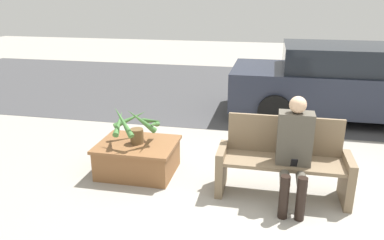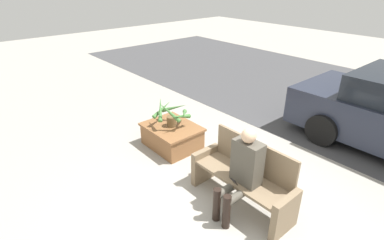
{
  "view_description": "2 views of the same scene",
  "coord_description": "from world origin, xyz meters",
  "px_view_note": "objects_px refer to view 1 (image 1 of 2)",
  "views": [
    {
      "loc": [
        -0.23,
        -3.85,
        2.29
      ],
      "look_at": [
        -1.16,
        0.57,
        0.75
      ],
      "focal_mm": 35.0,
      "sensor_mm": 36.0,
      "label": 1
    },
    {
      "loc": [
        2.07,
        -2.45,
        2.93
      ],
      "look_at": [
        -1.19,
        0.35,
        0.83
      ],
      "focal_mm": 28.0,
      "sensor_mm": 36.0,
      "label": 2
    }
  ],
  "objects_px": {
    "planter_box": "(138,156)",
    "parked_car": "(349,83)",
    "bench": "(283,161)",
    "potted_plant": "(137,125)",
    "person_seated": "(294,148)"
  },
  "relations": [
    {
      "from": "bench",
      "to": "planter_box",
      "type": "bearing_deg",
      "value": 174.9
    },
    {
      "from": "bench",
      "to": "person_seated",
      "type": "height_order",
      "value": "person_seated"
    },
    {
      "from": "planter_box",
      "to": "parked_car",
      "type": "bearing_deg",
      "value": 44.65
    },
    {
      "from": "bench",
      "to": "parked_car",
      "type": "bearing_deg",
      "value": 68.86
    },
    {
      "from": "bench",
      "to": "parked_car",
      "type": "xyz_separation_m",
      "value": [
        1.26,
        3.25,
        0.27
      ]
    },
    {
      "from": "person_seated",
      "to": "planter_box",
      "type": "xyz_separation_m",
      "value": [
        -1.97,
        0.35,
        -0.44
      ]
    },
    {
      "from": "planter_box",
      "to": "parked_car",
      "type": "distance_m",
      "value": 4.41
    },
    {
      "from": "person_seated",
      "to": "parked_car",
      "type": "relative_size",
      "value": 0.28
    },
    {
      "from": "bench",
      "to": "parked_car",
      "type": "relative_size",
      "value": 0.34
    },
    {
      "from": "bench",
      "to": "person_seated",
      "type": "bearing_deg",
      "value": -62.03
    },
    {
      "from": "planter_box",
      "to": "potted_plant",
      "type": "bearing_deg",
      "value": 74.69
    },
    {
      "from": "bench",
      "to": "potted_plant",
      "type": "bearing_deg",
      "value": 174.68
    },
    {
      "from": "planter_box",
      "to": "bench",
      "type": "bearing_deg",
      "value": -5.1
    },
    {
      "from": "planter_box",
      "to": "potted_plant",
      "type": "xyz_separation_m",
      "value": [
        0.0,
        0.01,
        0.44
      ]
    },
    {
      "from": "bench",
      "to": "potted_plant",
      "type": "xyz_separation_m",
      "value": [
        -1.86,
        0.17,
        0.25
      ]
    }
  ]
}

